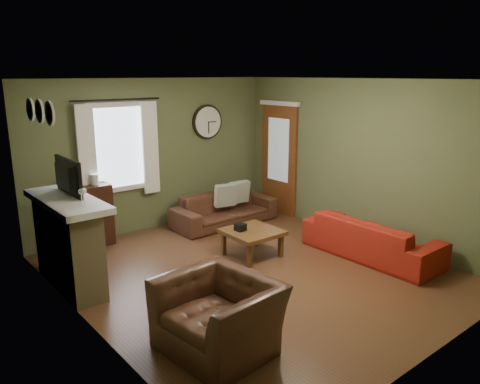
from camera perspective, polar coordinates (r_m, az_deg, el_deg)
floor at (r=6.58m, az=1.56°, el=-9.70°), size 4.60×5.20×0.00m
ceiling at (r=6.02m, az=1.74°, el=13.55°), size 4.60×5.20×0.00m
wall_left at (r=5.02m, az=-18.60°, el=-2.42°), size 0.00×5.20×2.60m
wall_right at (r=7.85m, az=14.44°, el=3.74°), size 0.00×5.20×2.60m
wall_back at (r=8.27m, az=-10.31°, el=4.48°), size 4.60×0.00×2.60m
wall_front at (r=4.61m, az=23.43°, el=-4.30°), size 4.60×0.00×2.60m
fireplace at (r=6.34m, az=-20.18°, el=-6.22°), size 0.40×1.40×1.10m
firebox at (r=6.49m, az=-18.40°, el=-7.97°), size 0.04×0.60×0.55m
mantel at (r=6.18m, az=-20.38°, el=-1.03°), size 0.58×1.60×0.08m
tv at (r=6.27m, az=-20.84°, el=1.17°), size 0.08×0.60×0.35m
tv_screen at (r=6.29m, az=-20.20°, el=1.78°), size 0.02×0.62×0.36m
medallion_left at (r=5.60m, az=-22.20°, el=8.88°), size 0.28×0.28×0.03m
medallion_mid at (r=5.94m, az=-23.24°, el=9.03°), size 0.28×0.28×0.03m
medallion_right at (r=6.27m, az=-24.18°, el=9.16°), size 0.28×0.28×0.03m
window_pane at (r=7.91m, az=-14.74°, el=5.27°), size 1.00×0.02×1.30m
curtain_rod at (r=7.74m, az=-14.78°, el=10.82°), size 0.03×0.03×1.50m
curtain_left at (r=7.61m, az=-18.14°, el=4.31°), size 0.28×0.04×1.55m
curtain_right at (r=8.07m, az=-10.87°, el=5.30°), size 0.28×0.04×1.55m
wall_clock at (r=8.74m, az=-3.94°, el=8.51°), size 0.64×0.06×0.64m
door at (r=9.06m, az=4.78°, el=3.91°), size 0.05×0.90×2.10m
bookshelf at (r=7.71m, az=-18.41°, el=-2.92°), size 0.83×0.35×0.99m
book at (r=7.72m, az=-19.56°, el=0.61°), size 0.24×0.25×0.02m
sofa_brown at (r=8.50m, az=-1.90°, el=-2.06°), size 1.95×0.76×0.57m
pillow_left at (r=8.61m, az=-0.13°, el=-0.01°), size 0.41×0.16×0.40m
pillow_right at (r=8.38m, az=-1.76°, el=-0.41°), size 0.42×0.21×0.40m
sofa_red at (r=7.27m, az=15.75°, el=-5.35°), size 0.81×2.06×0.60m
armchair at (r=4.77m, az=-2.63°, el=-14.81°), size 1.07×1.19×0.72m
coffee_table at (r=7.06m, az=1.47°, el=-6.23°), size 0.78×0.78×0.41m
tissue_box at (r=6.97m, az=0.04°, el=-4.77°), size 0.14×0.14×0.11m
wine_glass_a at (r=5.67m, az=-18.53°, el=-0.67°), size 0.07×0.07×0.21m
wine_glass_b at (r=5.73m, az=-18.75°, el=-0.63°), size 0.07×0.07×0.20m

